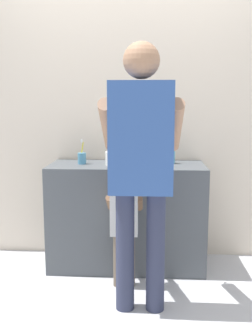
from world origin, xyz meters
TOP-DOWN VIEW (x-y plane):
  - ground_plane at (0.00, 0.00)m, footprint 14.00×14.00m
  - back_wall at (0.00, 0.62)m, footprint 4.40×0.08m
  - vanity_cabinet at (0.00, 0.30)m, footprint 1.31×0.54m
  - sink_basin at (0.00, 0.28)m, footprint 0.36×0.36m
  - faucet at (0.00, 0.50)m, footprint 0.18×0.14m
  - toothbrush_cup at (-0.38, 0.30)m, footprint 0.07×0.07m
  - soap_bottle at (0.38, 0.38)m, footprint 0.06×0.06m
  - child_toddler at (0.00, -0.10)m, footprint 0.28×0.28m
  - adult_parent at (0.13, -0.43)m, footprint 0.55×0.58m

SIDE VIEW (x-z plane):
  - ground_plane at x=0.00m, z-range 0.00..0.00m
  - vanity_cabinet at x=0.00m, z-range 0.00..0.89m
  - child_toddler at x=0.00m, z-range 0.09..0.99m
  - toothbrush_cup at x=-0.38m, z-range 0.84..1.04m
  - sink_basin at x=0.00m, z-range 0.89..1.00m
  - soap_bottle at x=0.38m, z-range 0.87..1.04m
  - faucet at x=0.00m, z-range 0.88..1.06m
  - adult_parent at x=0.13m, z-range 0.18..1.96m
  - back_wall at x=0.00m, z-range 0.00..2.70m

